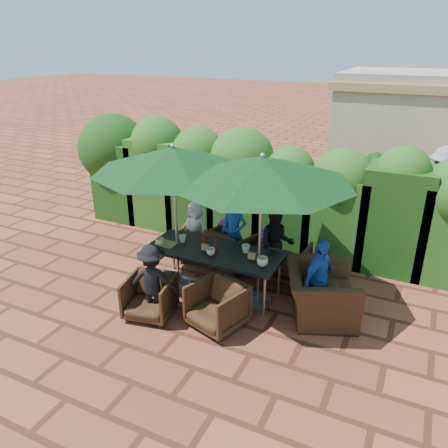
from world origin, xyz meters
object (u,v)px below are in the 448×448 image
at_px(umbrella_left, 173,159).
at_px(chair_near_right, 217,304).
at_px(chair_far_left, 200,241).
at_px(chair_end_right, 321,286).
at_px(dining_table, 214,255).
at_px(umbrella_right, 262,170).
at_px(chair_far_right, 287,259).
at_px(chair_near_left, 150,295).
at_px(chair_far_mid, 234,247).

relative_size(umbrella_left, chair_near_right, 3.42).
height_order(chair_far_left, chair_end_right, chair_end_right).
bearing_deg(umbrella_left, chair_near_right, -35.30).
relative_size(dining_table, umbrella_left, 0.87).
relative_size(umbrella_right, chair_far_left, 3.78).
distance_m(chair_far_left, chair_far_right, 1.76).
xyz_separation_m(dining_table, chair_end_right, (1.78, 0.06, -0.16)).
distance_m(umbrella_right, chair_far_right, 2.07).
bearing_deg(chair_near_right, chair_near_left, -151.67).
bearing_deg(umbrella_right, chair_near_right, -110.09).
bearing_deg(chair_end_right, umbrella_left, 71.17).
bearing_deg(chair_near_left, chair_far_mid, 64.89).
distance_m(dining_table, chair_far_right, 1.36).
height_order(dining_table, chair_near_left, dining_table).
bearing_deg(chair_near_left, umbrella_right, 27.14).
bearing_deg(umbrella_left, chair_end_right, 2.73).
xyz_separation_m(umbrella_right, chair_near_right, (-0.31, -0.85, -1.84)).
relative_size(umbrella_right, chair_near_right, 3.62).
relative_size(umbrella_left, chair_far_mid, 3.12).
distance_m(umbrella_left, chair_far_right, 2.65).
bearing_deg(chair_near_right, dining_table, 136.43).
bearing_deg(umbrella_right, chair_far_mid, 132.34).
bearing_deg(umbrella_left, chair_far_right, 30.64).
bearing_deg(dining_table, chair_far_mid, 93.41).
relative_size(umbrella_right, chair_end_right, 2.32).
distance_m(dining_table, chair_far_left, 1.28).
xyz_separation_m(chair_near_left, chair_end_right, (2.34, 1.13, 0.15)).
height_order(umbrella_left, chair_end_right, umbrella_left).
relative_size(umbrella_right, chair_near_left, 3.82).
xyz_separation_m(umbrella_left, chair_far_right, (1.64, 0.97, -1.84)).
bearing_deg(chair_far_mid, chair_near_right, 126.27).
xyz_separation_m(umbrella_right, chair_far_right, (0.17, 0.94, -1.84)).
distance_m(chair_near_right, chair_end_right, 1.60).
bearing_deg(dining_table, chair_end_right, 2.07).
bearing_deg(dining_table, umbrella_right, -1.30).
bearing_deg(chair_near_right, chair_far_left, 142.46).
bearing_deg(chair_near_left, umbrella_left, 85.41).
distance_m(chair_far_left, chair_near_right, 2.22).
relative_size(dining_table, chair_near_left, 3.16).
xyz_separation_m(dining_table, chair_far_left, (-0.79, 0.95, -0.32)).
bearing_deg(chair_end_right, dining_table, 70.51).
distance_m(chair_near_left, chair_near_right, 1.07).
distance_m(chair_far_mid, chair_end_right, 2.02).
bearing_deg(chair_far_right, chair_near_left, 55.31).
bearing_deg(chair_far_mid, umbrella_left, 76.81).
distance_m(umbrella_left, chair_far_left, 2.11).
xyz_separation_m(chair_far_mid, chair_end_right, (1.83, -0.85, 0.10)).
bearing_deg(chair_near_right, chair_far_mid, 124.24).
bearing_deg(umbrella_left, umbrella_right, 1.36).
bearing_deg(umbrella_right, chair_end_right, 4.77).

